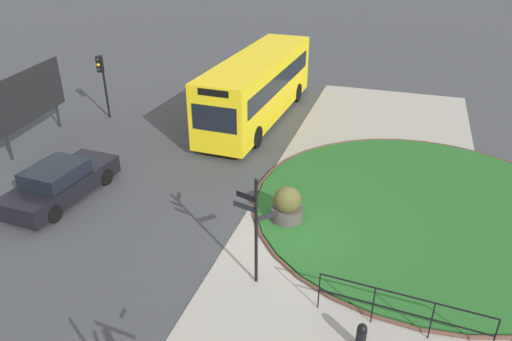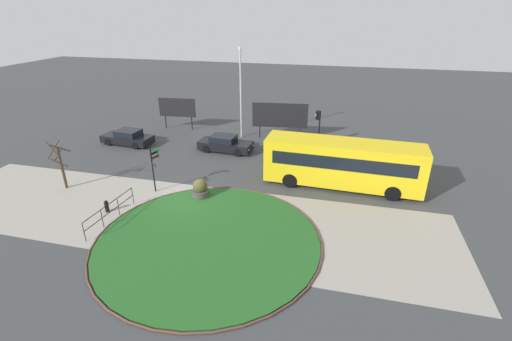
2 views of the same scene
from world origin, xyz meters
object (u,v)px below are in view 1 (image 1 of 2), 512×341
(signpost_directional, at_px, (255,223))
(traffic_light_near, at_px, (102,73))
(billboard_right, at_px, (28,97))
(bollard_foreground, at_px, (361,337))
(planter_near_signpost, at_px, (287,206))
(car_far_lane, at_px, (61,183))
(bus_yellow, at_px, (258,86))

(signpost_directional, xyz_separation_m, traffic_light_near, (9.64, 11.07, 0.44))
(signpost_directional, bearing_deg, billboard_right, 64.07)
(bollard_foreground, height_order, planter_near_signpost, planter_near_signpost)
(car_far_lane, bearing_deg, billboard_right, 51.82)
(billboard_right, bearing_deg, car_far_lane, -138.48)
(bollard_foreground, relative_size, planter_near_signpost, 0.60)
(bus_yellow, relative_size, traffic_light_near, 3.24)
(bus_yellow, relative_size, car_far_lane, 2.25)
(signpost_directional, bearing_deg, bollard_foreground, -117.04)
(bus_yellow, xyz_separation_m, billboard_right, (-5.86, 8.75, 0.44))
(bus_yellow, bearing_deg, planter_near_signpost, 26.00)
(signpost_directional, relative_size, traffic_light_near, 1.03)
(traffic_light_near, bearing_deg, signpost_directional, 42.58)
(traffic_light_near, height_order, planter_near_signpost, traffic_light_near)
(bollard_foreground, xyz_separation_m, planter_near_signpost, (4.80, 3.05, 0.18))
(car_far_lane, bearing_deg, planter_near_signpost, -79.18)
(bollard_foreground, xyz_separation_m, bus_yellow, (13.53, 6.86, 1.33))
(bus_yellow, distance_m, planter_near_signpost, 9.60)
(planter_near_signpost, bearing_deg, bus_yellow, 23.57)
(car_far_lane, height_order, billboard_right, billboard_right)
(bollard_foreground, xyz_separation_m, car_far_lane, (3.76, 11.24, 0.24))
(signpost_directional, relative_size, bollard_foreground, 4.28)
(signpost_directional, height_order, car_far_lane, signpost_directional)
(signpost_directional, xyz_separation_m, planter_near_signpost, (3.20, -0.09, -1.36))
(bollard_foreground, bearing_deg, signpost_directional, 62.96)
(bollard_foreground, bearing_deg, bus_yellow, 26.87)
(bus_yellow, distance_m, billboard_right, 10.54)
(signpost_directional, xyz_separation_m, billboard_right, (6.07, 12.48, 0.23))
(signpost_directional, bearing_deg, traffic_light_near, 48.96)
(bus_yellow, bearing_deg, billboard_right, -53.74)
(billboard_right, bearing_deg, bollard_foreground, -122.82)
(bollard_foreground, distance_m, planter_near_signpost, 5.68)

